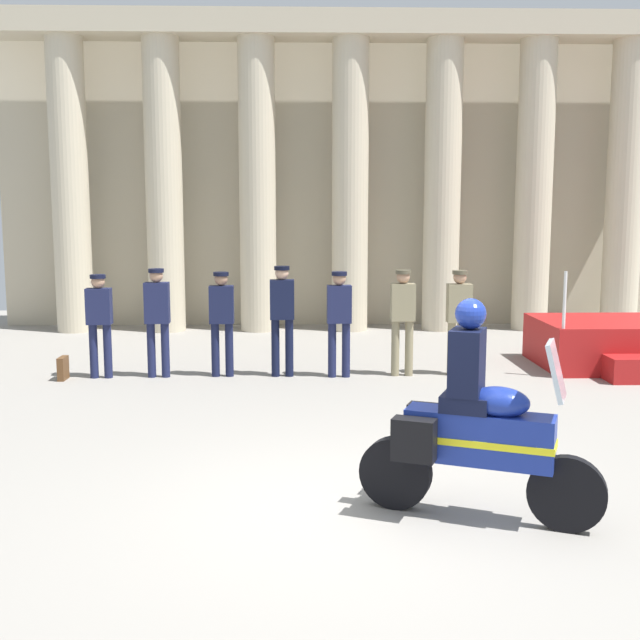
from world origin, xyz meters
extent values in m
plane|color=gray|center=(0.00, 0.00, 0.00)|extent=(28.00, 28.00, 0.00)
cube|color=#B6AB91|center=(0.60, 11.41, 3.52)|extent=(15.59, 0.30, 7.03)
cylinder|color=beige|center=(-5.39, 10.42, 3.11)|extent=(0.78, 0.78, 6.21)
cylinder|color=beige|center=(-3.39, 10.42, 3.11)|extent=(0.78, 0.78, 6.21)
cylinder|color=beige|center=(-1.39, 10.42, 3.11)|extent=(0.78, 0.78, 6.21)
cylinder|color=beige|center=(0.60, 10.42, 3.11)|extent=(0.78, 0.78, 6.21)
cylinder|color=beige|center=(2.60, 10.42, 3.11)|extent=(0.78, 0.78, 6.21)
cylinder|color=beige|center=(4.60, 10.42, 3.11)|extent=(0.78, 0.78, 6.21)
cylinder|color=beige|center=(6.60, 10.42, 3.11)|extent=(0.78, 0.78, 6.21)
cube|color=#BEB297|center=(0.60, 10.42, 6.46)|extent=(15.59, 0.98, 0.50)
cube|color=#A51919|center=(5.07, 6.28, 0.39)|extent=(3.03, 1.98, 0.78)
cylinder|color=silver|center=(3.64, 5.37, 1.23)|extent=(0.05, 0.05, 0.90)
cylinder|color=#191E42|center=(-3.74, 5.54, 0.43)|extent=(0.13, 0.13, 0.86)
cylinder|color=#191E42|center=(-3.52, 5.54, 0.43)|extent=(0.13, 0.13, 0.86)
cube|color=#191E42|center=(-3.63, 5.54, 1.14)|extent=(0.38, 0.23, 0.56)
sphere|color=tan|center=(-3.63, 5.54, 1.52)|extent=(0.21, 0.21, 0.21)
cylinder|color=black|center=(-3.63, 5.54, 1.60)|extent=(0.24, 0.24, 0.06)
cylinder|color=#191E42|center=(-2.84, 5.57, 0.43)|extent=(0.13, 0.13, 0.86)
cylinder|color=#191E42|center=(-2.62, 5.57, 0.43)|extent=(0.13, 0.13, 0.86)
cube|color=#191E42|center=(-2.73, 5.57, 1.19)|extent=(0.38, 0.23, 0.64)
sphere|color=tan|center=(-2.73, 5.57, 1.61)|extent=(0.21, 0.21, 0.21)
cylinder|color=black|center=(-2.73, 5.57, 1.69)|extent=(0.24, 0.24, 0.06)
cylinder|color=#141938|center=(-1.84, 5.60, 0.43)|extent=(0.13, 0.13, 0.85)
cylinder|color=#141938|center=(-1.62, 5.60, 0.43)|extent=(0.13, 0.13, 0.85)
cube|color=#141938|center=(-1.73, 5.60, 1.15)|extent=(0.38, 0.23, 0.60)
sphere|color=#997056|center=(-1.73, 5.60, 1.56)|extent=(0.21, 0.21, 0.21)
cylinder|color=black|center=(-1.73, 5.60, 1.63)|extent=(0.24, 0.24, 0.06)
cylinder|color=black|center=(-0.89, 5.58, 0.46)|extent=(0.13, 0.13, 0.92)
cylinder|color=black|center=(-0.67, 5.58, 0.46)|extent=(0.13, 0.13, 0.92)
cube|color=black|center=(-0.78, 5.58, 1.23)|extent=(0.38, 0.23, 0.62)
sphere|color=tan|center=(-0.78, 5.58, 1.65)|extent=(0.21, 0.21, 0.21)
cylinder|color=black|center=(-0.78, 5.58, 1.73)|extent=(0.24, 0.24, 0.06)
cylinder|color=#191E42|center=(0.01, 5.50, 0.43)|extent=(0.13, 0.13, 0.87)
cylinder|color=#191E42|center=(0.23, 5.50, 0.43)|extent=(0.13, 0.13, 0.87)
cube|color=#191E42|center=(0.12, 5.50, 1.16)|extent=(0.38, 0.23, 0.59)
sphere|color=tan|center=(0.12, 5.50, 1.57)|extent=(0.21, 0.21, 0.21)
cylinder|color=black|center=(0.12, 5.50, 1.64)|extent=(0.24, 0.24, 0.06)
cylinder|color=#847A5B|center=(1.02, 5.58, 0.44)|extent=(0.13, 0.13, 0.89)
cylinder|color=#847A5B|center=(1.24, 5.58, 0.44)|extent=(0.13, 0.13, 0.89)
cube|color=#847A5B|center=(1.13, 5.58, 1.18)|extent=(0.38, 0.23, 0.59)
sphere|color=tan|center=(1.13, 5.58, 1.58)|extent=(0.21, 0.21, 0.21)
cylinder|color=#4F4937|center=(1.13, 5.58, 1.66)|extent=(0.24, 0.24, 0.06)
cylinder|color=#847A5B|center=(1.92, 5.60, 0.43)|extent=(0.13, 0.13, 0.85)
cylinder|color=#847A5B|center=(2.14, 5.60, 0.43)|extent=(0.13, 0.13, 0.85)
cube|color=#847A5B|center=(2.03, 5.60, 1.16)|extent=(0.38, 0.23, 0.61)
sphere|color=tan|center=(2.03, 5.60, 1.57)|extent=(0.21, 0.21, 0.21)
cylinder|color=#4F4937|center=(2.03, 5.60, 1.65)|extent=(0.24, 0.24, 0.06)
cylinder|color=black|center=(1.68, -0.54, 0.32)|extent=(0.63, 0.34, 0.64)
cylinder|color=black|center=(0.34, 0.01, 0.32)|extent=(0.64, 0.37, 0.64)
cube|color=navy|center=(1.01, -0.26, 0.72)|extent=(1.27, 0.77, 0.44)
ellipsoid|color=navy|center=(1.15, -0.32, 1.04)|extent=(0.60, 0.49, 0.26)
cube|color=yellow|center=(1.01, -0.26, 0.70)|extent=(1.29, 0.79, 0.06)
cube|color=silver|center=(1.56, -0.49, 1.34)|extent=(0.30, 0.43, 0.47)
cube|color=black|center=(0.65, 0.17, 0.72)|extent=(0.40, 0.30, 0.36)
cube|color=black|center=(0.45, -0.31, 0.72)|extent=(0.40, 0.30, 0.36)
cube|color=black|center=(0.90, -0.22, 1.01)|extent=(0.50, 0.47, 0.14)
cube|color=black|center=(0.90, -0.22, 1.36)|extent=(0.38, 0.43, 0.56)
sphere|color=navy|center=(0.92, -0.23, 1.77)|extent=(0.26, 0.26, 0.26)
cube|color=brown|center=(-4.19, 5.42, 0.18)|extent=(0.10, 0.32, 0.36)
camera|label=1|loc=(-0.51, -6.61, 2.63)|focal=43.83mm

